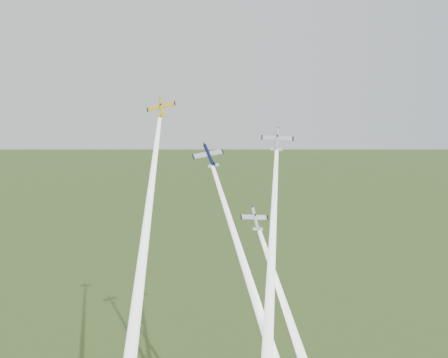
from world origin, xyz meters
TOP-DOWN VIEW (x-y plane):
  - plane_yellow at (-15.03, 1.93)m, footprint 8.02×6.58m
  - smoke_trail_yellow at (-17.99, -19.97)m, footprint 8.42×42.27m
  - plane_navy at (-3.37, -1.81)m, footprint 10.52×8.59m
  - smoke_trail_navy at (5.51, -23.43)m, footprint 19.60×42.51m
  - plane_silver_right at (13.60, -0.50)m, footprint 9.34×7.55m
  - smoke_trail_silver_right at (9.12, -22.40)m, footprint 11.30×42.46m
  - plane_silver_low at (6.85, -12.32)m, footprint 8.26×8.08m
  - smoke_trail_silver_low at (13.90, -29.89)m, footprint 15.97×34.38m

SIDE VIEW (x-z plane):
  - smoke_trail_silver_low at x=13.90m, z-range 39.38..82.03m
  - smoke_trail_navy at x=5.51m, z-range 42.19..95.58m
  - smoke_trail_silver_right at x=9.12m, z-range 48.32..99.24m
  - smoke_trail_yellow at x=-17.99m, z-range 56.74..107.06m
  - plane_silver_low at x=6.85m, z-range 80.00..87.23m
  - plane_navy at x=-3.37m, z-range 93.13..101.19m
  - plane_silver_right at x=13.60m, z-range 97.18..104.47m
  - plane_yellow at x=-15.03m, z-range 104.71..112.58m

